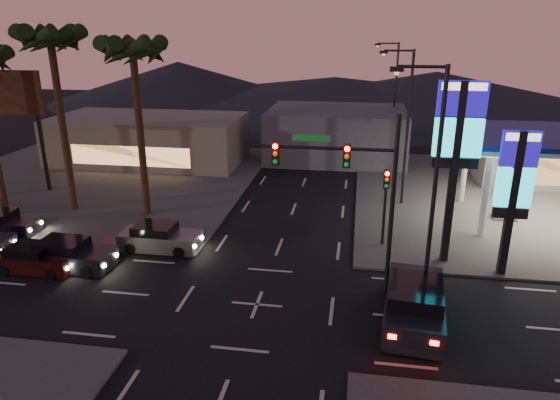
% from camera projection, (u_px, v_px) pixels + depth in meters
% --- Properties ---
extents(ground, '(140.00, 140.00, 0.00)m').
position_uv_depth(ground, '(257.00, 305.00, 21.39)').
color(ground, black).
rests_on(ground, ground).
extents(corner_lot_ne, '(24.00, 24.00, 0.12)m').
position_uv_depth(corner_lot_ne, '(534.00, 201.00, 33.92)').
color(corner_lot_ne, '#47443F').
rests_on(corner_lot_ne, ground).
extents(corner_lot_nw, '(24.00, 24.00, 0.12)m').
position_uv_depth(corner_lot_nw, '(96.00, 179.00, 38.67)').
color(corner_lot_nw, '#47443F').
rests_on(corner_lot_nw, ground).
extents(convenience_store, '(10.00, 6.00, 4.00)m').
position_uv_depth(convenience_store, '(546.00, 156.00, 37.65)').
color(convenience_store, '#726B5B').
rests_on(convenience_store, ground).
extents(pylon_sign_tall, '(2.20, 0.35, 9.00)m').
position_uv_depth(pylon_sign_tall, '(458.00, 138.00, 23.16)').
color(pylon_sign_tall, black).
rests_on(pylon_sign_tall, ground).
extents(pylon_sign_short, '(1.60, 0.35, 7.00)m').
position_uv_depth(pylon_sign_short, '(515.00, 182.00, 22.43)').
color(pylon_sign_short, black).
rests_on(pylon_sign_short, ground).
extents(traffic_signal_mast, '(6.10, 0.39, 8.00)m').
position_uv_depth(traffic_signal_mast, '(352.00, 179.00, 20.97)').
color(traffic_signal_mast, black).
rests_on(traffic_signal_mast, ground).
extents(pedestal_signal, '(0.32, 0.39, 4.30)m').
position_uv_depth(pedestal_signal, '(386.00, 195.00, 26.13)').
color(pedestal_signal, black).
rests_on(pedestal_signal, ground).
extents(streetlight_near, '(2.14, 0.25, 10.00)m').
position_uv_depth(streetlight_near, '(431.00, 177.00, 19.44)').
color(streetlight_near, black).
rests_on(streetlight_near, ground).
extents(streetlight_mid, '(2.14, 0.25, 10.00)m').
position_uv_depth(streetlight_mid, '(405.00, 119.00, 31.56)').
color(streetlight_mid, black).
rests_on(streetlight_mid, ground).
extents(streetlight_far, '(2.14, 0.25, 10.00)m').
position_uv_depth(streetlight_far, '(393.00, 92.00, 44.62)').
color(streetlight_far, black).
rests_on(streetlight_far, ground).
extents(palm_a, '(4.41, 4.41, 10.86)m').
position_uv_depth(palm_a, '(133.00, 61.00, 28.49)').
color(palm_a, black).
rests_on(palm_a, ground).
extents(palm_b, '(4.41, 4.41, 11.46)m').
position_uv_depth(palm_b, '(52.00, 50.00, 29.05)').
color(palm_b, black).
rests_on(palm_b, ground).
extents(billboard, '(6.00, 0.30, 8.50)m').
position_uv_depth(billboard, '(3.00, 102.00, 34.47)').
color(billboard, black).
rests_on(billboard, ground).
extents(building_far_west, '(16.00, 8.00, 4.00)m').
position_uv_depth(building_far_west, '(149.00, 139.00, 43.33)').
color(building_far_west, '#726B5B').
rests_on(building_far_west, ground).
extents(building_far_mid, '(12.00, 9.00, 4.40)m').
position_uv_depth(building_far_mid, '(337.00, 134.00, 44.62)').
color(building_far_mid, '#4C4C51').
rests_on(building_far_mid, ground).
extents(hill_left, '(40.00, 40.00, 6.00)m').
position_uv_depth(hill_left, '(179.00, 81.00, 80.07)').
color(hill_left, black).
rests_on(hill_left, ground).
extents(hill_right, '(50.00, 50.00, 5.00)m').
position_uv_depth(hill_right, '(436.00, 89.00, 74.30)').
color(hill_right, black).
rests_on(hill_right, ground).
extents(hill_center, '(60.00, 60.00, 4.00)m').
position_uv_depth(hill_center, '(335.00, 90.00, 76.69)').
color(hill_center, black).
rests_on(hill_center, ground).
extents(car_lane_a_front, '(4.53, 2.01, 1.46)m').
position_uv_depth(car_lane_a_front, '(68.00, 255.00, 24.46)').
color(car_lane_a_front, black).
rests_on(car_lane_a_front, ground).
extents(car_lane_a_mid, '(4.07, 1.79, 1.31)m').
position_uv_depth(car_lane_a_mid, '(35.00, 259.00, 24.22)').
color(car_lane_a_mid, black).
rests_on(car_lane_a_mid, ground).
extents(car_lane_b_front, '(4.36, 1.93, 1.40)m').
position_uv_depth(car_lane_b_front, '(159.00, 238.00, 26.51)').
color(car_lane_b_front, '#5C5D5F').
rests_on(car_lane_b_front, ground).
extents(suv_station, '(2.80, 5.54, 1.78)m').
position_uv_depth(suv_station, '(414.00, 303.00, 19.92)').
color(suv_station, black).
rests_on(suv_station, ground).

